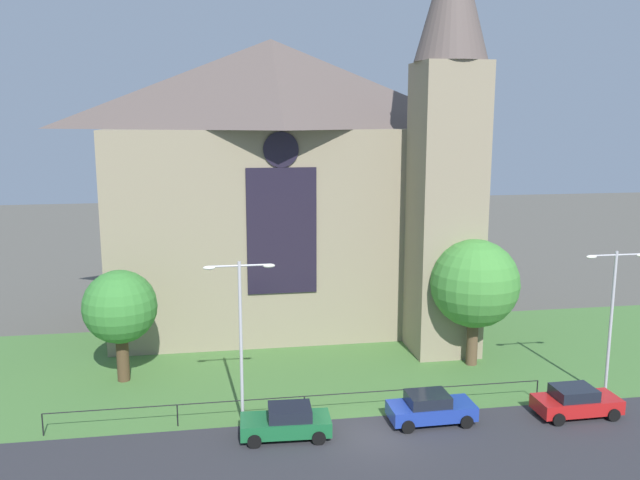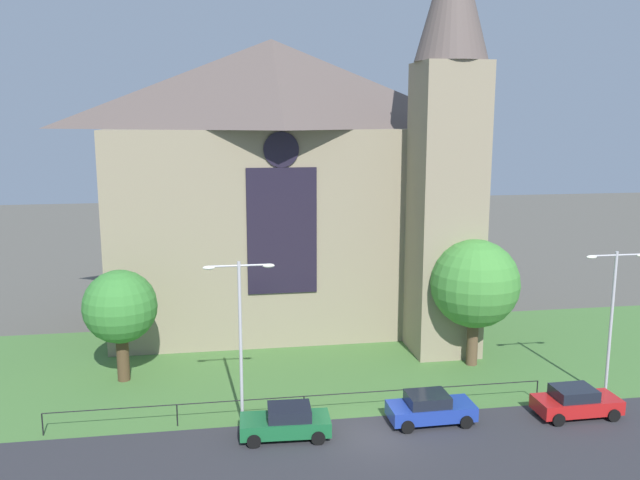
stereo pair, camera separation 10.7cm
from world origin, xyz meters
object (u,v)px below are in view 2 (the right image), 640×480
object	(u,v)px
parked_car_blue	(430,408)
parked_car_red	(576,402)
church_building	(285,182)
tree_right_near	(475,284)
tree_left_near	(120,307)
streetlamp_near	(240,321)
streetlamp_far	(613,305)
parked_car_green	(286,422)

from	to	relation	value
parked_car_blue	parked_car_red	distance (m)	7.47
church_building	tree_right_near	world-z (taller)	church_building
church_building	tree_left_near	size ratio (longest dim) A/B	4.05
parked_car_blue	parked_car_red	bearing A→B (deg)	-4.40
streetlamp_near	parked_car_blue	size ratio (longest dim) A/B	1.92
tree_right_near	church_building	bearing A→B (deg)	135.34
tree_right_near	streetlamp_far	world-z (taller)	streetlamp_far
parked_car_blue	parked_car_red	xyz separation A→B (m)	(7.45, -0.44, 0.00)
streetlamp_far	parked_car_green	distance (m)	18.04
tree_right_near	parked_car_blue	bearing A→B (deg)	-125.09
tree_left_near	streetlamp_far	distance (m)	26.61
tree_left_near	parked_car_red	size ratio (longest dim) A/B	1.52
streetlamp_near	parked_car_blue	distance (m)	10.23
church_building	streetlamp_near	world-z (taller)	church_building
tree_right_near	parked_car_green	size ratio (longest dim) A/B	1.80
church_building	parked_car_blue	size ratio (longest dim) A/B	6.14
tree_right_near	streetlamp_near	world-z (taller)	streetlamp_near
tree_left_near	parked_car_green	bearing A→B (deg)	-44.37
church_building	parked_car_green	distance (m)	20.05
parked_car_blue	parked_car_red	world-z (taller)	same
church_building	tree_right_near	bearing A→B (deg)	-44.66
church_building	tree_left_near	xyz separation A→B (m)	(-10.30, -9.31, -5.97)
streetlamp_far	parked_car_red	bearing A→B (deg)	-146.07
streetlamp_near	church_building	bearing A→B (deg)	76.22
tree_left_near	tree_right_near	distance (m)	20.54
streetlamp_near	parked_car_green	distance (m)	5.18
tree_left_near	parked_car_blue	world-z (taller)	tree_left_near
streetlamp_near	parked_car_red	xyz separation A→B (m)	(16.56, -1.90, -4.42)
church_building	tree_right_near	xyz separation A→B (m)	(10.22, -10.10, -5.25)
streetlamp_far	parked_car_blue	size ratio (longest dim) A/B	1.88
parked_car_blue	streetlamp_near	bearing A→B (deg)	169.89
tree_left_near	parked_car_green	world-z (taller)	tree_left_near
tree_right_near	parked_car_blue	size ratio (longest dim) A/B	1.82
tree_left_near	streetlamp_near	bearing A→B (deg)	-44.77
parked_car_green	streetlamp_far	bearing A→B (deg)	-171.19
tree_left_near	parked_car_red	bearing A→B (deg)	-19.82
parked_car_blue	parked_car_green	bearing A→B (deg)	-177.99
church_building	parked_car_green	bearing A→B (deg)	-96.14
tree_right_near	parked_car_blue	world-z (taller)	tree_right_near
parked_car_red	church_building	bearing A→B (deg)	125.14
church_building	parked_car_green	world-z (taller)	church_building
parked_car_green	parked_car_red	size ratio (longest dim) A/B	1.01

